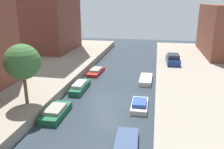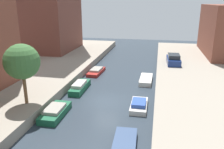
{
  "view_description": "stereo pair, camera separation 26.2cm",
  "coord_description": "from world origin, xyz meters",
  "px_view_note": "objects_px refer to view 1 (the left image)",
  "views": [
    {
      "loc": [
        4.8,
        -21.97,
        10.1
      ],
      "look_at": [
        -0.37,
        4.94,
        1.41
      ],
      "focal_mm": 37.32,
      "sensor_mm": 36.0,
      "label": 1
    },
    {
      "loc": [
        5.05,
        -21.92,
        10.1
      ],
      "look_at": [
        -0.37,
        4.94,
        1.41
      ],
      "focal_mm": 37.32,
      "sensor_mm": 36.0,
      "label": 2
    }
  ],
  "objects_px": {
    "parked_car": "(173,59)",
    "moored_boat_right_2": "(127,142)",
    "moored_boat_right_3": "(140,105)",
    "moored_boat_left_2": "(56,112)",
    "moored_boat_left_3": "(80,87)",
    "moored_boat_right_4": "(146,80)",
    "moored_boat_left_4": "(96,71)",
    "street_tree_2": "(22,62)"
  },
  "relations": [
    {
      "from": "parked_car",
      "to": "moored_boat_right_2",
      "type": "relative_size",
      "value": 1.38
    },
    {
      "from": "parked_car",
      "to": "moored_boat_left_4",
      "type": "bearing_deg",
      "value": -160.49
    },
    {
      "from": "street_tree_2",
      "to": "moored_boat_left_3",
      "type": "distance_m",
      "value": 8.47
    },
    {
      "from": "parked_car",
      "to": "moored_boat_right_4",
      "type": "height_order",
      "value": "parked_car"
    },
    {
      "from": "moored_boat_left_4",
      "to": "moored_boat_right_4",
      "type": "bearing_deg",
      "value": -18.02
    },
    {
      "from": "moored_boat_right_4",
      "to": "street_tree_2",
      "type": "bearing_deg",
      "value": -133.26
    },
    {
      "from": "street_tree_2",
      "to": "moored_boat_left_4",
      "type": "relative_size",
      "value": 1.25
    },
    {
      "from": "parked_car",
      "to": "moored_boat_left_3",
      "type": "bearing_deg",
      "value": -135.82
    },
    {
      "from": "moored_boat_left_4",
      "to": "moored_boat_right_4",
      "type": "distance_m",
      "value": 7.73
    },
    {
      "from": "moored_boat_left_4",
      "to": "moored_boat_right_3",
      "type": "bearing_deg",
      "value": -55.6
    },
    {
      "from": "moored_boat_right_4",
      "to": "moored_boat_left_3",
      "type": "bearing_deg",
      "value": -148.74
    },
    {
      "from": "moored_boat_left_3",
      "to": "moored_boat_right_4",
      "type": "xyz_separation_m",
      "value": [
        7.47,
        4.54,
        -0.14
      ]
    },
    {
      "from": "moored_boat_left_2",
      "to": "moored_boat_left_3",
      "type": "distance_m",
      "value": 6.56
    },
    {
      "from": "moored_boat_left_3",
      "to": "moored_boat_right_4",
      "type": "relative_size",
      "value": 1.08
    },
    {
      "from": "moored_boat_left_2",
      "to": "moored_boat_left_3",
      "type": "relative_size",
      "value": 0.91
    },
    {
      "from": "moored_boat_left_2",
      "to": "moored_boat_right_2",
      "type": "distance_m",
      "value": 7.69
    },
    {
      "from": "moored_boat_left_4",
      "to": "moored_boat_left_3",
      "type": "bearing_deg",
      "value": -91.0
    },
    {
      "from": "moored_boat_right_2",
      "to": "parked_car",
      "type": "bearing_deg",
      "value": 78.19
    },
    {
      "from": "moored_boat_left_2",
      "to": "parked_car",
      "type": "bearing_deg",
      "value": 57.05
    },
    {
      "from": "moored_boat_right_3",
      "to": "moored_boat_right_4",
      "type": "bearing_deg",
      "value": 88.6
    },
    {
      "from": "parked_car",
      "to": "moored_boat_left_2",
      "type": "height_order",
      "value": "parked_car"
    },
    {
      "from": "parked_car",
      "to": "moored_boat_right_3",
      "type": "xyz_separation_m",
      "value": [
        -3.87,
        -14.36,
        -1.28
      ]
    },
    {
      "from": "street_tree_2",
      "to": "moored_boat_right_3",
      "type": "xyz_separation_m",
      "value": [
        10.21,
        3.0,
        -4.61
      ]
    },
    {
      "from": "parked_car",
      "to": "moored_boat_right_3",
      "type": "relative_size",
      "value": 1.26
    },
    {
      "from": "moored_boat_left_2",
      "to": "moored_boat_right_2",
      "type": "height_order",
      "value": "moored_boat_left_2"
    },
    {
      "from": "moored_boat_right_2",
      "to": "moored_boat_right_3",
      "type": "xyz_separation_m",
      "value": [
        0.45,
        6.31,
        0.08
      ]
    },
    {
      "from": "parked_car",
      "to": "moored_boat_right_4",
      "type": "xyz_separation_m",
      "value": [
        -3.68,
        -6.3,
        -1.34
      ]
    },
    {
      "from": "street_tree_2",
      "to": "moored_boat_right_4",
      "type": "distance_m",
      "value": 15.89
    },
    {
      "from": "parked_car",
      "to": "moored_boat_left_4",
      "type": "relative_size",
      "value": 1.0
    },
    {
      "from": "parked_car",
      "to": "moored_boat_right_4",
      "type": "distance_m",
      "value": 7.42
    },
    {
      "from": "street_tree_2",
      "to": "moored_boat_left_4",
      "type": "height_order",
      "value": "street_tree_2"
    },
    {
      "from": "moored_boat_right_3",
      "to": "parked_car",
      "type": "bearing_deg",
      "value": 74.9
    },
    {
      "from": "moored_boat_left_2",
      "to": "street_tree_2",
      "type": "bearing_deg",
      "value": 179.16
    },
    {
      "from": "moored_boat_left_2",
      "to": "moored_boat_left_4",
      "type": "bearing_deg",
      "value": 88.95
    },
    {
      "from": "moored_boat_left_3",
      "to": "moored_boat_left_4",
      "type": "distance_m",
      "value": 6.93
    },
    {
      "from": "parked_car",
      "to": "moored_boat_right_4",
      "type": "bearing_deg",
      "value": -120.27
    },
    {
      "from": "moored_boat_left_3",
      "to": "moored_boat_right_3",
      "type": "height_order",
      "value": "moored_boat_left_3"
    },
    {
      "from": "moored_boat_right_3",
      "to": "moored_boat_left_3",
      "type": "bearing_deg",
      "value": 154.17
    },
    {
      "from": "moored_boat_left_3",
      "to": "moored_boat_right_3",
      "type": "relative_size",
      "value": 1.29
    },
    {
      "from": "street_tree_2",
      "to": "moored_boat_right_4",
      "type": "height_order",
      "value": "street_tree_2"
    },
    {
      "from": "moored_boat_right_3",
      "to": "moored_boat_right_2",
      "type": "bearing_deg",
      "value": -94.05
    },
    {
      "from": "moored_boat_right_4",
      "to": "moored_boat_right_3",
      "type": "bearing_deg",
      "value": -91.4
    }
  ]
}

